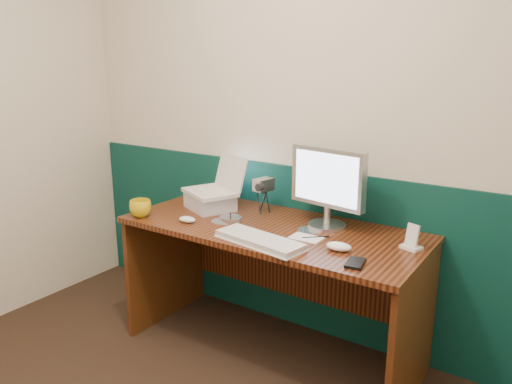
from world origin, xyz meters
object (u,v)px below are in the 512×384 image
Objects in this scene: desk at (271,291)px; camcorder at (263,195)px; monitor at (328,188)px; mug at (140,208)px; laptop at (209,173)px; keyboard at (260,241)px.

camcorder is (-0.17, 0.17, 0.48)m from desk.
monitor is 3.53× the size of mug.
keyboard is at bearing -4.64° from laptop.
mug is (-0.23, -0.33, -0.17)m from laptop.
laptop is 2.51× the size of mug.
camcorder is (-0.41, 0.02, -0.11)m from monitor.
camcorder is at bearing 44.55° from laptop.
camcorder is (0.53, 0.44, 0.06)m from mug.
camcorder is at bearing 39.56° from mug.
desk is 5.27× the size of laptop.
laptop is (-0.47, 0.06, 0.59)m from desk.
mug is at bearing -159.08° from desk.
camcorder is at bearing 129.98° from keyboard.
monitor reaches higher than desk.
desk is 0.66m from monitor.
monitor reaches higher than laptop.
desk is 3.74× the size of monitor.
camcorder is (0.30, 0.11, -0.11)m from laptop.
mug is (-0.95, -0.42, -0.17)m from monitor.
keyboard is at bearing 1.28° from mug.
desk is 13.21× the size of mug.
keyboard is (-0.16, -0.40, -0.20)m from monitor.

